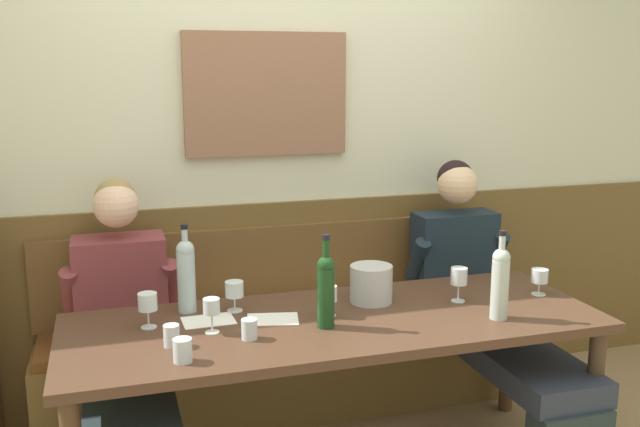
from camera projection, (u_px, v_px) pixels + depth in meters
room_wall_back at (280, 135)px, 3.66m from camera, size 6.80×0.12×2.80m
wood_wainscot_panel at (285, 299)px, 3.79m from camera, size 6.80×0.03×1.06m
wall_bench at (295, 357)px, 3.64m from camera, size 2.52×0.42×0.94m
dining_table at (336, 336)px, 2.95m from camera, size 2.22×0.80×0.72m
person_center_right_seat at (125, 338)px, 3.01m from camera, size 0.52×1.24×1.25m
person_center_left_seat at (486, 302)px, 3.49m from camera, size 0.54×1.23×1.27m
ice_bucket at (371, 284)px, 3.13m from camera, size 0.19×0.19×0.17m
wine_bottle_clear_water at (186, 273)px, 2.99m from camera, size 0.08×0.08×0.38m
wine_bottle_green_tall at (500, 281)px, 2.90m from camera, size 0.07×0.07×0.37m
wine_bottle_amber_mid at (326, 288)px, 2.81m from camera, size 0.07×0.07×0.38m
wine_glass_center_front at (329, 295)px, 2.95m from camera, size 0.07×0.07×0.13m
wine_glass_by_bottle at (148, 303)px, 2.81m from camera, size 0.08×0.08×0.14m
wine_glass_mid_left at (234, 290)px, 3.00m from camera, size 0.08×0.08×0.13m
wine_glass_left_end at (459, 277)px, 3.13m from camera, size 0.07×0.07×0.15m
wine_glass_mid_right at (211, 308)px, 2.76m from camera, size 0.07×0.07×0.14m
wine_glass_near_bucket at (540, 277)px, 3.22m from camera, size 0.08×0.08×0.12m
water_tumbler_center at (249, 329)px, 2.70m from camera, size 0.06×0.06×0.08m
water_tumbler_right at (183, 350)px, 2.49m from camera, size 0.07×0.07×0.09m
water_tumbler_left at (172, 336)px, 2.63m from camera, size 0.06×0.06×0.08m
tasting_sheet_left_guest at (273, 319)px, 2.92m from camera, size 0.24×0.19×0.00m
tasting_sheet_right_guest at (208, 321)px, 2.91m from camera, size 0.21×0.16×0.00m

